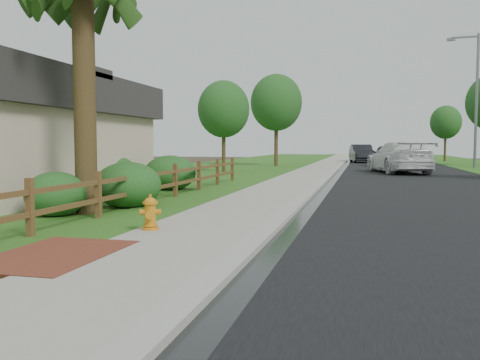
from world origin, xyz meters
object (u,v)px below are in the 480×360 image
(fire_hydrant, at_px, (150,214))
(ranch_fence, at_px, (160,181))
(white_suv, at_px, (399,157))
(streetlight, at_px, (474,93))
(dark_car_mid, at_px, (388,155))

(fire_hydrant, bearing_deg, ranch_fence, 110.53)
(white_suv, xyz_separation_m, streetlight, (5.44, 7.41, 4.40))
(ranch_fence, xyz_separation_m, white_suv, (7.82, 17.57, 0.32))
(streetlight, bearing_deg, white_suv, -126.29)
(ranch_fence, height_order, fire_hydrant, ranch_fence)
(white_suv, bearing_deg, fire_hydrant, 61.82)
(dark_car_mid, bearing_deg, white_suv, 83.05)
(white_suv, bearing_deg, ranch_fence, 52.47)
(fire_hydrant, xyz_separation_m, streetlight, (11.36, 30.06, 4.93))
(streetlight, bearing_deg, dark_car_mid, 161.07)
(fire_hydrant, relative_size, streetlight, 0.07)
(ranch_fence, relative_size, white_suv, 2.67)
(streetlight, bearing_deg, fire_hydrant, -110.70)
(ranch_fence, height_order, dark_car_mid, dark_car_mid)
(white_suv, height_order, dark_car_mid, white_suv)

